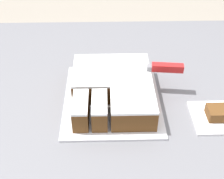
% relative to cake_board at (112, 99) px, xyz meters
% --- Properties ---
extents(cake_board, '(0.28, 0.33, 0.01)m').
position_rel_cake_board_xyz_m(cake_board, '(0.00, 0.00, 0.00)').
color(cake_board, silver).
rests_on(cake_board, countertop).
extents(cake, '(0.23, 0.28, 0.07)m').
position_rel_cake_board_xyz_m(cake, '(0.00, 0.00, 0.04)').
color(cake, brown).
rests_on(cake, cake_board).
extents(knife, '(0.33, 0.05, 0.02)m').
position_rel_cake_board_xyz_m(knife, '(0.13, 0.05, 0.08)').
color(knife, silver).
rests_on(knife, cake).
extents(paper_napkin, '(0.13, 0.13, 0.01)m').
position_rel_cake_board_xyz_m(paper_napkin, '(0.29, -0.08, 0.00)').
color(paper_napkin, white).
rests_on(paper_napkin, countertop).
extents(brownie, '(0.05, 0.05, 0.03)m').
position_rel_cake_board_xyz_m(brownie, '(0.29, -0.08, 0.02)').
color(brownie, brown).
rests_on(brownie, paper_napkin).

